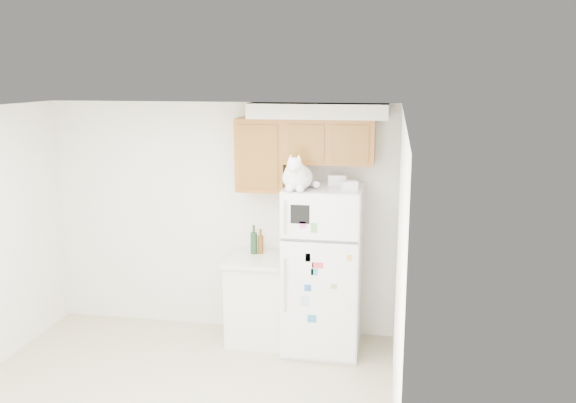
% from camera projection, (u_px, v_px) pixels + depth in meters
% --- Properties ---
extents(room_shell, '(3.84, 4.04, 2.52)m').
position_uv_depth(room_shell, '(174.00, 217.00, 4.86)').
color(room_shell, silver).
rests_on(room_shell, ground_plane).
extents(refrigerator, '(0.76, 0.78, 1.70)m').
position_uv_depth(refrigerator, '(323.00, 269.00, 6.17)').
color(refrigerator, white).
rests_on(refrigerator, ground_plane).
extents(base_counter, '(0.64, 0.64, 0.92)m').
position_uv_depth(base_counter, '(258.00, 298.00, 6.43)').
color(base_counter, white).
rests_on(base_counter, ground_plane).
extents(cat, '(0.36, 0.52, 0.37)m').
position_uv_depth(cat, '(297.00, 176.00, 5.78)').
color(cat, white).
rests_on(cat, refrigerator).
extents(storage_box_back, '(0.20, 0.15, 0.10)m').
position_uv_depth(storage_box_back, '(337.00, 180.00, 6.10)').
color(storage_box_back, white).
rests_on(storage_box_back, refrigerator).
extents(storage_box_front, '(0.18, 0.15, 0.09)m').
position_uv_depth(storage_box_front, '(349.00, 185.00, 5.82)').
color(storage_box_front, white).
rests_on(storage_box_front, refrigerator).
extents(bottle_green, '(0.07, 0.07, 0.31)m').
position_uv_depth(bottle_green, '(254.00, 239.00, 6.43)').
color(bottle_green, '#19381E').
rests_on(bottle_green, base_counter).
extents(bottle_amber, '(0.06, 0.06, 0.27)m').
position_uv_depth(bottle_amber, '(261.00, 241.00, 6.44)').
color(bottle_amber, '#593814').
rests_on(bottle_amber, base_counter).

